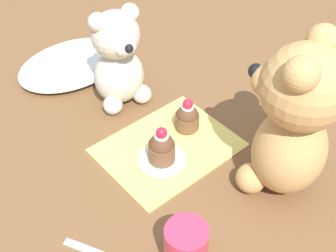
{
  "coord_description": "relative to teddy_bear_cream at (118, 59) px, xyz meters",
  "views": [
    {
      "loc": [
        -0.4,
        -0.46,
        0.62
      ],
      "look_at": [
        0.0,
        0.0,
        0.06
      ],
      "focal_mm": 50.0,
      "sensor_mm": 36.0,
      "label": 1
    }
  ],
  "objects": [
    {
      "name": "cupcake_near_cream_bear",
      "position": [
        0.04,
        -0.16,
        -0.07
      ],
      "size": [
        0.05,
        0.05,
        0.07
      ],
      "color": "brown",
      "rests_on": "knitted_placemat"
    },
    {
      "name": "saucer_plate",
      "position": [
        -0.05,
        -0.19,
        -0.09
      ],
      "size": [
        0.09,
        0.09,
        0.01
      ],
      "primitive_type": "cylinder",
      "color": "white",
      "rests_on": "knitted_placemat"
    },
    {
      "name": "tulle_cloth",
      "position": [
        -0.02,
        0.16,
        -0.09
      ],
      "size": [
        0.25,
        0.18,
        0.03
      ],
      "primitive_type": "ellipsoid",
      "color": "white",
      "rests_on": "ground_plane"
    },
    {
      "name": "teddy_bear_tan",
      "position": [
        0.08,
        -0.36,
        0.04
      ],
      "size": [
        0.16,
        0.16,
        0.28
      ],
      "rotation": [
        0.0,
        0.0,
        3.46
      ],
      "color": "tan",
      "rests_on": "ground_plane"
    },
    {
      "name": "cupcake_near_tan_bear",
      "position": [
        -0.05,
        -0.19,
        -0.06
      ],
      "size": [
        0.05,
        0.05,
        0.07
      ],
      "color": "brown",
      "rests_on": "saucer_plate"
    },
    {
      "name": "juice_glass",
      "position": [
        -0.16,
        -0.37,
        -0.06
      ],
      "size": [
        0.06,
        0.06,
        0.08
      ],
      "primitive_type": "cylinder",
      "color": "#DB3356",
      "rests_on": "ground_plane"
    },
    {
      "name": "ground_plane",
      "position": [
        -0.02,
        -0.17,
        -0.1
      ],
      "size": [
        4.0,
        4.0,
        0.0
      ],
      "primitive_type": "plane",
      "color": "brown"
    },
    {
      "name": "knitted_placemat",
      "position": [
        -0.02,
        -0.17,
        -0.1
      ],
      "size": [
        0.24,
        0.19,
        0.01
      ],
      "primitive_type": "cube",
      "color": "#E0D166",
      "rests_on": "ground_plane"
    },
    {
      "name": "teddy_bear_cream",
      "position": [
        0.0,
        0.0,
        0.0
      ],
      "size": [
        0.11,
        0.11,
        0.21
      ],
      "rotation": [
        0.0,
        0.0,
        -0.16
      ],
      "color": "beige",
      "rests_on": "ground_plane"
    }
  ]
}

